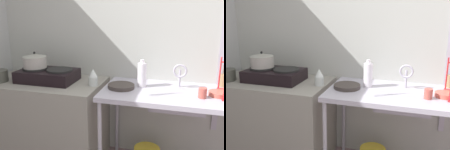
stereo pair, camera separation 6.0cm
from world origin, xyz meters
TOP-DOWN VIEW (x-y plane):
  - wall_back at (0.00, 1.54)m, footprint 5.06×0.10m
  - counter_concrete at (-1.51, 1.16)m, footprint 1.16×0.66m
  - counter_sink at (-0.18, 1.16)m, footprint 1.39×0.66m
  - stove at (-1.47, 1.16)m, footprint 0.56×0.36m
  - pot_on_left_burner at (-1.60, 1.16)m, footprint 0.23×0.23m
  - percolator at (-0.99, 1.14)m, footprint 0.08×0.08m
  - sink_basin at (-0.22, 1.12)m, footprint 0.45×0.32m
  - faucet at (-0.22, 1.27)m, footprint 0.12×0.07m
  - frying_pan at (-0.72, 1.13)m, footprint 0.24×0.24m
  - cup_by_rack at (-0.03, 1.06)m, footprint 0.06×0.06m
  - small_bowl_on_drainboard at (0.10, 1.14)m, footprint 0.16×0.16m
  - bottle_by_sink at (-0.55, 1.23)m, footprint 0.08×0.08m
  - utensil_jar at (0.17, 1.43)m, footprint 0.07×0.07m

SIDE VIEW (x-z plane):
  - counter_concrete at x=-1.51m, z-range 0.00..0.83m
  - sink_basin at x=-0.22m, z-range 0.70..0.83m
  - counter_sink at x=-0.18m, z-range 0.35..1.18m
  - frying_pan at x=-0.72m, z-range 0.83..0.86m
  - small_bowl_on_drainboard at x=0.10m, z-range 0.83..0.87m
  - cup_by_rack at x=-0.03m, z-range 0.83..0.91m
  - utensil_jar at x=0.17m, z-range 0.78..0.99m
  - stove at x=-1.47m, z-range 0.83..0.96m
  - percolator at x=-0.99m, z-range 0.83..0.99m
  - bottle_by_sink at x=-0.55m, z-range 0.82..1.07m
  - faucet at x=-0.22m, z-range 0.87..1.09m
  - pot_on_left_burner at x=-1.60m, z-range 0.95..1.11m
  - wall_back at x=0.00m, z-range 0.00..2.44m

